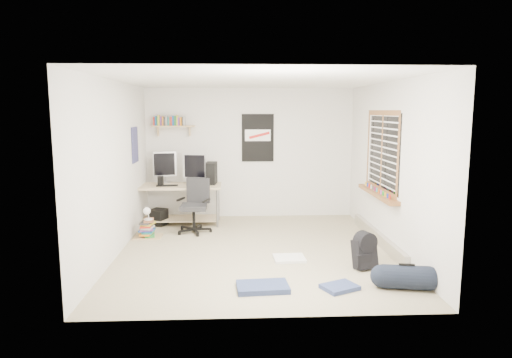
{
  "coord_description": "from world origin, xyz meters",
  "views": [
    {
      "loc": [
        -0.3,
        -6.59,
        2.08
      ],
      "look_at": [
        0.02,
        0.12,
        1.06
      ],
      "focal_mm": 32.0,
      "sensor_mm": 36.0,
      "label": 1
    }
  ],
  "objects_px": {
    "desk": "(178,204)",
    "duffel_bag": "(406,277)",
    "book_stack": "(148,228)",
    "backpack": "(365,254)",
    "office_chair": "(194,204)"
  },
  "relations": [
    {
      "from": "backpack",
      "to": "duffel_bag",
      "type": "bearing_deg",
      "value": -88.28
    },
    {
      "from": "backpack",
      "to": "duffel_bag",
      "type": "xyz_separation_m",
      "value": [
        0.29,
        -0.71,
        -0.06
      ]
    },
    {
      "from": "desk",
      "to": "duffel_bag",
      "type": "bearing_deg",
      "value": -53.6
    },
    {
      "from": "office_chair",
      "to": "book_stack",
      "type": "distance_m",
      "value": 0.86
    },
    {
      "from": "duffel_bag",
      "to": "book_stack",
      "type": "bearing_deg",
      "value": 155.95
    },
    {
      "from": "desk",
      "to": "duffel_bag",
      "type": "relative_size",
      "value": 2.85
    },
    {
      "from": "desk",
      "to": "office_chair",
      "type": "relative_size",
      "value": 1.7
    },
    {
      "from": "backpack",
      "to": "book_stack",
      "type": "xyz_separation_m",
      "value": [
        -3.15,
        1.66,
        -0.05
      ]
    },
    {
      "from": "duffel_bag",
      "to": "book_stack",
      "type": "relative_size",
      "value": 1.15
    },
    {
      "from": "backpack",
      "to": "duffel_bag",
      "type": "relative_size",
      "value": 0.7
    },
    {
      "from": "duffel_bag",
      "to": "book_stack",
      "type": "distance_m",
      "value": 4.18
    },
    {
      "from": "office_chair",
      "to": "duffel_bag",
      "type": "relative_size",
      "value": 1.68
    },
    {
      "from": "office_chair",
      "to": "book_stack",
      "type": "height_order",
      "value": "office_chair"
    },
    {
      "from": "desk",
      "to": "book_stack",
      "type": "xyz_separation_m",
      "value": [
        -0.4,
        -0.88,
        -0.21
      ]
    },
    {
      "from": "book_stack",
      "to": "duffel_bag",
      "type": "bearing_deg",
      "value": -34.59
    }
  ]
}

